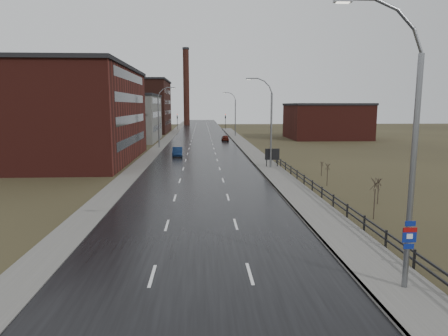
{
  "coord_description": "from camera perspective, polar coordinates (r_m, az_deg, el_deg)",
  "views": [
    {
      "loc": [
        0.08,
        -13.84,
        7.95
      ],
      "look_at": [
        1.83,
        17.69,
        3.0
      ],
      "focal_mm": 32.0,
      "sensor_mm": 36.0,
      "label": 1
    }
  ],
  "objects": [
    {
      "name": "streetlight_right_mid",
      "position": [
        50.59,
        6.44,
        6.46
      ],
      "size": [
        3.36,
        0.28,
        11.35
      ],
      "color": "slate",
      "rests_on": "ground"
    },
    {
      "name": "warehouse_mid",
      "position": [
        93.64,
        -14.42,
        6.99
      ],
      "size": [
        16.32,
        20.4,
        10.5
      ],
      "color": "slate",
      "rests_on": "ground"
    },
    {
      "name": "warehouse_far",
      "position": [
        124.0,
        -14.07,
        8.56
      ],
      "size": [
        26.52,
        24.48,
        15.5
      ],
      "color": "#331611",
      "rests_on": "ground"
    },
    {
      "name": "guardrail",
      "position": [
        34.5,
        14.15,
        -3.48
      ],
      "size": [
        0.1,
        53.05,
        1.1
      ],
      "color": "black",
      "rests_on": "ground"
    },
    {
      "name": "curb_right",
      "position": [
        49.96,
        4.91,
        -0.18
      ],
      "size": [
        0.16,
        180.0,
        0.18
      ],
      "primitive_type": "cube",
      "color": "slate",
      "rests_on": "ground"
    },
    {
      "name": "car_near",
      "position": [
        63.21,
        -6.65,
        2.28
      ],
      "size": [
        1.68,
        4.43,
        1.44
      ],
      "primitive_type": "imported",
      "rotation": [
        0.0,
        0.0,
        0.03
      ],
      "color": "#0C1D3F",
      "rests_on": "ground"
    },
    {
      "name": "building_right",
      "position": [
        100.56,
        14.4,
        6.53
      ],
      "size": [
        18.36,
        16.32,
        8.5
      ],
      "color": "#471914",
      "rests_on": "ground"
    },
    {
      "name": "streetlight_right_far",
      "position": [
        104.2,
        1.46,
        7.75
      ],
      "size": [
        3.36,
        0.28,
        11.35
      ],
      "color": "slate",
      "rests_on": "ground"
    },
    {
      "name": "traffic_light_right",
      "position": [
        134.11,
        0.2,
        7.48
      ],
      "size": [
        0.58,
        2.73,
        5.3
      ],
      "color": "black",
      "rests_on": "ground"
    },
    {
      "name": "ground",
      "position": [
        15.96,
        -3.26,
        -20.99
      ],
      "size": [
        320.0,
        320.0,
        0.0
      ],
      "primitive_type": "plane",
      "color": "#2D2819",
      "rests_on": "ground"
    },
    {
      "name": "warehouse_near",
      "position": [
        62.51,
        -23.07,
        7.11
      ],
      "size": [
        22.44,
        28.56,
        13.5
      ],
      "color": "#471914",
      "rests_on": "ground"
    },
    {
      "name": "shrub_d",
      "position": [
        34.76,
        21.17,
        -3.0
      ],
      "size": [
        0.51,
        0.54,
        2.15
      ],
      "color": "#382D23",
      "rests_on": "ground"
    },
    {
      "name": "shrub_f",
      "position": [
        46.88,
        13.79,
        -0.04
      ],
      "size": [
        0.4,
        0.42,
        1.64
      ],
      "color": "#382D23",
      "rests_on": "ground"
    },
    {
      "name": "billboard",
      "position": [
        51.67,
        6.9,
        1.88
      ],
      "size": [
        1.86,
        0.17,
        2.5
      ],
      "color": "black",
      "rests_on": "ground"
    },
    {
      "name": "car_far",
      "position": [
        90.03,
        0.17,
        4.28
      ],
      "size": [
        1.66,
        4.01,
        1.36
      ],
      "primitive_type": "imported",
      "rotation": [
        0.0,
        0.0,
        3.13
      ],
      "color": "#46130B",
      "rests_on": "ground"
    },
    {
      "name": "sidewalk_left",
      "position": [
        74.72,
        -9.54,
        2.72
      ],
      "size": [
        2.4,
        260.0,
        0.12
      ],
      "primitive_type": "cube",
      "color": "#595651",
      "rests_on": "ground"
    },
    {
      "name": "sidewalk_right",
      "position": [
        50.19,
        6.63,
        -0.16
      ],
      "size": [
        3.2,
        180.0,
        0.18
      ],
      "primitive_type": "cube",
      "color": "#595651",
      "rests_on": "ground"
    },
    {
      "name": "shrub_c",
      "position": [
        29.97,
        20.73,
        -3.96
      ],
      "size": [
        0.69,
        0.73,
        2.96
      ],
      "color": "#382D23",
      "rests_on": "ground"
    },
    {
      "name": "smokestack",
      "position": [
        164.12,
        -5.42,
        11.51
      ],
      "size": [
        2.7,
        2.7,
        30.7
      ],
      "color": "#331611",
      "rests_on": "ground"
    },
    {
      "name": "streetlight_left",
      "position": [
        76.26,
        -9.11,
        7.21
      ],
      "size": [
        3.36,
        0.28,
        11.35
      ],
      "color": "slate",
      "rests_on": "ground"
    },
    {
      "name": "traffic_light_left",
      "position": [
        134.12,
        -6.7,
        7.42
      ],
      "size": [
        0.58,
        2.73,
        5.3
      ],
      "color": "black",
      "rests_on": "ground"
    },
    {
      "name": "streetlight_main",
      "position": [
        18.02,
        24.62,
        2.07
      ],
      "size": [
        3.91,
        0.29,
        12.11
      ],
      "color": "slate",
      "rests_on": "ground"
    },
    {
      "name": "shrub_e",
      "position": [
        41.15,
        14.55,
        -0.81
      ],
      "size": [
        0.54,
        0.57,
        2.27
      ],
      "color": "#382D23",
      "rests_on": "ground"
    },
    {
      "name": "road",
      "position": [
        74.26,
        -3.23,
        2.77
      ],
      "size": [
        14.0,
        300.0,
        0.06
      ],
      "primitive_type": "cube",
      "color": "black",
      "rests_on": "ground"
    }
  ]
}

